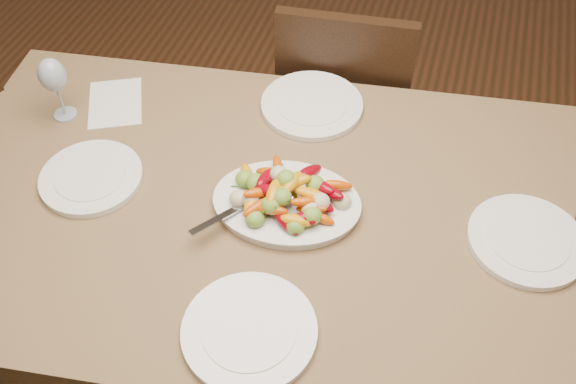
% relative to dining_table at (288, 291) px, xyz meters
% --- Properties ---
extents(dining_table, '(1.96, 1.26, 0.76)m').
position_rel_dining_table_xyz_m(dining_table, '(0.00, 0.00, 0.00)').
color(dining_table, brown).
rests_on(dining_table, ground).
extents(chair_far, '(0.45, 0.45, 0.95)m').
position_rel_dining_table_xyz_m(chair_far, '(-0.01, 0.77, 0.10)').
color(chair_far, black).
rests_on(chair_far, ground).
extents(serving_platter, '(0.39, 0.31, 0.02)m').
position_rel_dining_table_xyz_m(serving_platter, '(-0.00, 0.00, 0.39)').
color(serving_platter, white).
rests_on(serving_platter, dining_table).
extents(roasted_vegetables, '(0.31, 0.23, 0.09)m').
position_rel_dining_table_xyz_m(roasted_vegetables, '(-0.00, 0.00, 0.45)').
color(roasted_vegetables, '#6F020C').
rests_on(roasted_vegetables, serving_platter).
extents(serving_spoon, '(0.27, 0.20, 0.03)m').
position_rel_dining_table_xyz_m(serving_spoon, '(-0.06, -0.04, 0.43)').
color(serving_spoon, '#9EA0A8').
rests_on(serving_spoon, serving_platter).
extents(plate_left, '(0.26, 0.26, 0.02)m').
position_rel_dining_table_xyz_m(plate_left, '(-0.52, -0.05, 0.39)').
color(plate_left, white).
rests_on(plate_left, dining_table).
extents(plate_right, '(0.28, 0.28, 0.02)m').
position_rel_dining_table_xyz_m(plate_right, '(0.58, 0.06, 0.39)').
color(plate_right, white).
rests_on(plate_right, dining_table).
extents(plate_far, '(0.29, 0.29, 0.02)m').
position_rel_dining_table_xyz_m(plate_far, '(-0.04, 0.39, 0.39)').
color(plate_far, white).
rests_on(plate_far, dining_table).
extents(plate_near, '(0.29, 0.29, 0.02)m').
position_rel_dining_table_xyz_m(plate_near, '(0.02, -0.36, 0.39)').
color(plate_near, white).
rests_on(plate_near, dining_table).
extents(wine_glass, '(0.08, 0.08, 0.20)m').
position_rel_dining_table_xyz_m(wine_glass, '(-0.71, 0.15, 0.48)').
color(wine_glass, '#8C99A5').
rests_on(wine_glass, dining_table).
extents(menu_card, '(0.23, 0.25, 0.00)m').
position_rel_dining_table_xyz_m(menu_card, '(-0.60, 0.24, 0.38)').
color(menu_card, silver).
rests_on(menu_card, dining_table).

